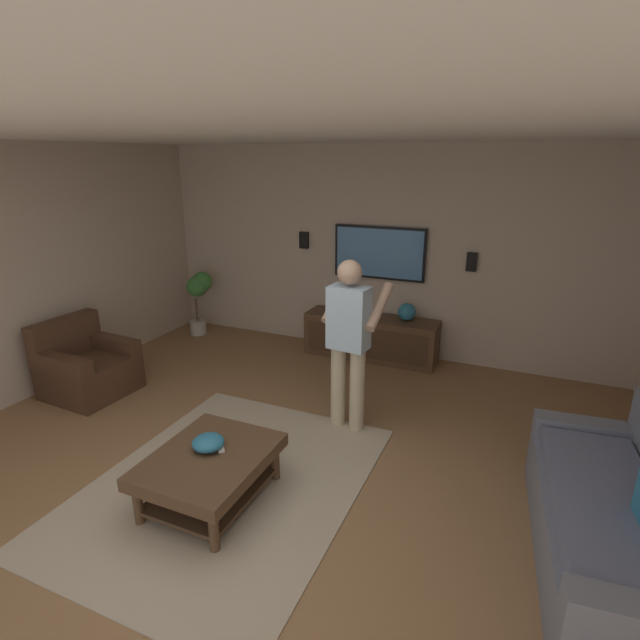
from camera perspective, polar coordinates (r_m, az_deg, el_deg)
ground_plane at (r=4.03m, az=-9.38°, el=-20.11°), size 8.18×8.18×0.00m
wall_back_tv at (r=6.43m, az=6.94°, el=7.79°), size 0.10×6.26×2.65m
ceiling_slab at (r=3.17m, az=-12.09°, el=21.68°), size 7.01×6.26×0.10m
area_rug at (r=4.22m, az=-10.65°, el=-18.08°), size 2.58×2.01×0.01m
couch at (r=3.78m, az=31.53°, el=-19.88°), size 1.97×1.04×0.87m
armchair at (r=6.00m, az=-25.33°, el=-5.12°), size 0.84×0.85×0.82m
coffee_table at (r=3.93m, az=-12.59°, el=-16.18°), size 1.00×0.80×0.40m
media_console at (r=6.39m, az=5.86°, el=-2.00°), size 0.45×1.70×0.55m
tv at (r=6.33m, az=6.86°, el=7.71°), size 0.05×1.18×0.67m
person_standing at (r=4.52m, az=3.40°, el=-1.83°), size 0.57×0.57×1.64m
potted_plant_tall at (r=7.26m, az=-13.84°, el=3.24°), size 0.38×0.37×0.93m
bowl at (r=3.90m, az=-12.78°, el=-13.63°), size 0.24×0.24×0.11m
remote_white at (r=3.92m, az=-11.40°, el=-14.10°), size 0.14×0.13×0.02m
vase_round at (r=6.20m, az=9.98°, el=0.92°), size 0.22×0.22×0.22m
wall_speaker_left at (r=6.13m, az=17.11°, el=6.42°), size 0.06×0.12×0.22m
wall_speaker_right at (r=6.71m, az=-1.85°, el=9.20°), size 0.06×0.12×0.22m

